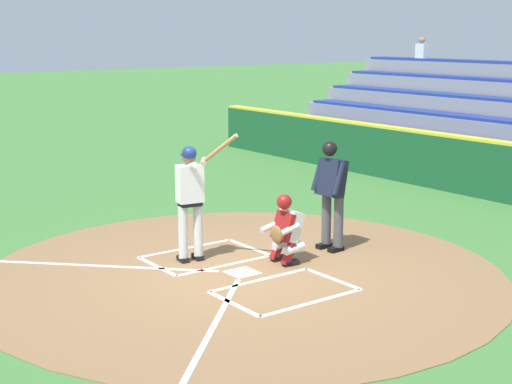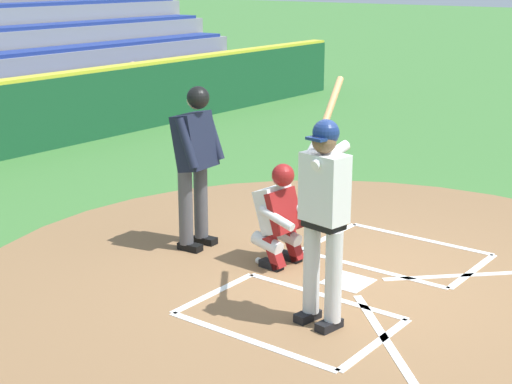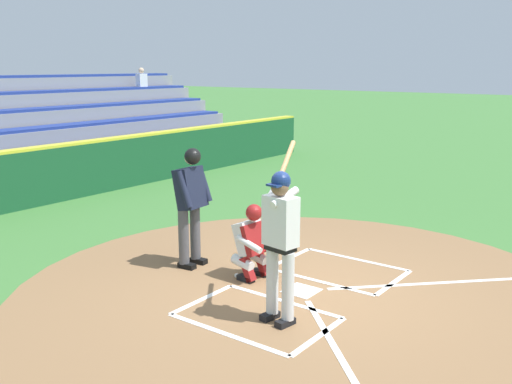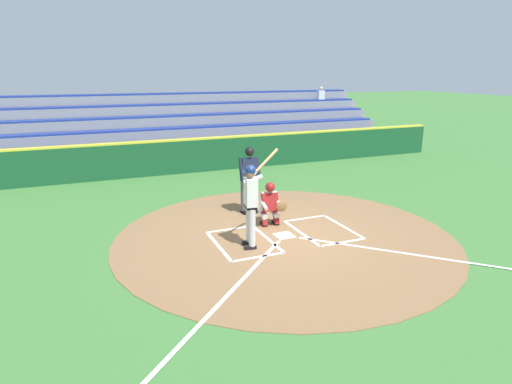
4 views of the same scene
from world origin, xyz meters
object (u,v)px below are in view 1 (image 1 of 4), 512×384
Objects in this scene: batter at (191,195)px; catcher at (285,228)px; plate_umpire at (331,188)px; baseball at (290,257)px.

batter is 1.88× the size of catcher.
plate_umpire is 1.36m from baseball.
baseball is (-0.84, -1.35, -1.06)m from batter.
batter is at bearing 49.21° from catcher.
catcher is 15.27× the size of baseball.
catcher is 1.20m from plate_umpire.
batter is 1.58m from catcher.
catcher is 0.61m from baseball.
plate_umpire is at bearing -110.49° from batter.
baseball is at bearing -58.26° from catcher.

